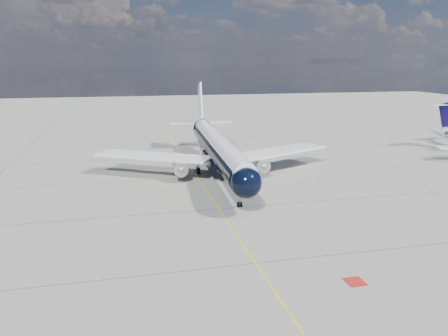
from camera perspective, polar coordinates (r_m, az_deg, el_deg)
The scene contains 4 objects.
ground at distance 71.64m, azimuth -4.21°, elevation -0.24°, with size 320.00×320.00×0.00m, color gray.
taxiway_centerline at distance 66.86m, azimuth -3.53°, elevation -1.24°, with size 0.16×160.00×0.01m, color yellow.
red_marking at distance 37.83m, azimuth 16.71°, elevation -14.05°, with size 1.60×1.60×0.01m, color maroon.
main_airliner at distance 68.49m, azimuth -0.90°, elevation 2.72°, with size 38.10×46.42×13.41m.
Camera 1 is at (-10.82, -38.67, 17.28)m, focal length 35.00 mm.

